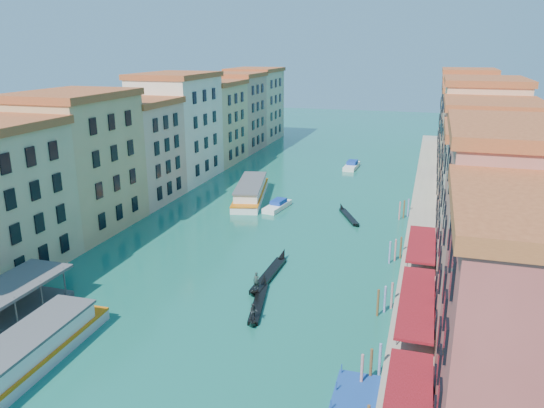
{
  "coord_description": "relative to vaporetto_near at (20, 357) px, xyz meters",
  "views": [
    {
      "loc": [
        22.18,
        -23.75,
        26.12
      ],
      "look_at": [
        3.08,
        39.49,
        6.24
      ],
      "focal_mm": 35.0,
      "sensor_mm": 36.0,
      "label": 1
    }
  ],
  "objects": [
    {
      "name": "motorboat_far",
      "position": [
        14.85,
        83.85,
        -0.69
      ],
      "size": [
        2.76,
        7.82,
        1.6
      ],
      "rotation": [
        0.0,
        0.0,
        -0.04
      ],
      "color": "white",
      "rests_on": "ground"
    },
    {
      "name": "blue_dock",
      "position": [
        27.36,
        4.42,
        -1.07
      ],
      "size": [
        3.84,
        5.72,
        0.47
      ],
      "rotation": [
        0.0,
        0.0,
        0.01
      ],
      "color": "#184396",
      "rests_on": "ground"
    },
    {
      "name": "vaporetto_far",
      "position": [
        1.26,
        54.91,
        0.01
      ],
      "size": [
        8.58,
        20.2,
        2.93
      ],
      "rotation": [
        0.0,
        0.0,
        0.21
      ],
      "color": "white",
      "rests_on": "ground"
    },
    {
      "name": "gondola_right",
      "position": [
        15.25,
        16.59,
        -0.88
      ],
      "size": [
        2.97,
        11.34,
        2.27
      ],
      "rotation": [
        0.0,
        0.0,
        0.19
      ],
      "color": "black",
      "rests_on": "ground"
    },
    {
      "name": "motorboat_mid",
      "position": [
        7.58,
        50.17,
        -0.74
      ],
      "size": [
        3.31,
        7.33,
        1.46
      ],
      "rotation": [
        0.0,
        0.0,
        -0.16
      ],
      "color": "white",
      "rests_on": "ground"
    },
    {
      "name": "left_bank_palazzos",
      "position": [
        -17.14,
        57.78,
        8.39
      ],
      "size": [
        12.8,
        128.4,
        21.0
      ],
      "color": "beige",
      "rests_on": "ground"
    },
    {
      "name": "restaurant_awnings",
      "position": [
        31.05,
        16.11,
        1.68
      ],
      "size": [
        3.2,
        44.55,
        3.12
      ],
      "color": "#650D0E",
      "rests_on": "ground"
    },
    {
      "name": "vaporetto_near",
      "position": [
        0.0,
        0.0,
        0.0
      ],
      "size": [
        5.04,
        19.71,
        2.91
      ],
      "rotation": [
        0.0,
        0.0,
        0.03
      ],
      "color": "silver",
      "rests_on": "ground"
    },
    {
      "name": "gondola_fore",
      "position": [
        14.19,
        23.81,
        -0.87
      ],
      "size": [
        1.47,
        13.23,
        2.64
      ],
      "rotation": [
        0.0,
        0.0,
        -0.02
      ],
      "color": "black",
      "rests_on": "ground"
    },
    {
      "name": "mooring_poles_right",
      "position": [
        27.96,
        21.91,
        -0.01
      ],
      "size": [
        1.44,
        54.24,
        3.2
      ],
      "color": "#52321C",
      "rests_on": "ground"
    },
    {
      "name": "quay",
      "position": [
        30.86,
        58.11,
        -0.81
      ],
      "size": [
        4.0,
        140.0,
        1.0
      ],
      "primitive_type": "cube",
      "color": "gray",
      "rests_on": "ground"
    },
    {
      "name": "gondola_far",
      "position": [
        19.66,
        48.75,
        -1.0
      ],
      "size": [
        5.16,
        9.93,
        1.5
      ],
      "rotation": [
        0.0,
        0.0,
        0.43
      ],
      "color": "black",
      "rests_on": "ground"
    },
    {
      "name": "right_bank_palazzos",
      "position": [
        38.86,
        58.11,
        8.43
      ],
      "size": [
        12.8,
        128.4,
        21.0
      ],
      "color": "#9F3E39",
      "rests_on": "ground"
    }
  ]
}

